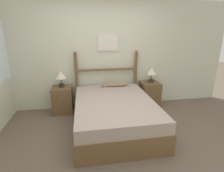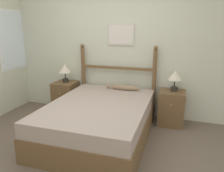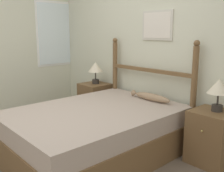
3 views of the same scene
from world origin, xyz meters
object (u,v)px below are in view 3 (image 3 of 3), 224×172
(table_lamp_left, at_px, (95,68))
(fish_pillow, at_px, (151,97))
(bed, at_px, (95,132))
(nightstand_left, at_px, (95,101))
(nightstand_right, at_px, (211,137))
(table_lamp_right, at_px, (219,88))

(table_lamp_left, xyz_separation_m, fish_pillow, (1.25, -0.04, -0.26))
(bed, height_order, nightstand_left, nightstand_left)
(bed, distance_m, nightstand_right, 1.36)
(bed, xyz_separation_m, nightstand_left, (-1.07, 0.84, 0.03))
(table_lamp_left, bearing_deg, fish_pillow, -1.97)
(fish_pillow, bearing_deg, bed, -102.79)
(bed, xyz_separation_m, fish_pillow, (0.19, 0.82, 0.34))
(nightstand_right, distance_m, table_lamp_right, 0.58)
(nightstand_left, height_order, table_lamp_right, table_lamp_right)
(nightstand_right, height_order, table_lamp_left, table_lamp_left)
(bed, relative_size, nightstand_right, 3.33)
(bed, bearing_deg, table_lamp_left, 141.01)
(nightstand_right, height_order, table_lamp_right, table_lamp_right)
(nightstand_left, xyz_separation_m, table_lamp_right, (2.16, 0.03, 0.57))
(nightstand_right, bearing_deg, bed, -141.74)
(table_lamp_right, bearing_deg, fish_pillow, -176.44)
(nightstand_left, relative_size, nightstand_right, 1.00)
(nightstand_left, height_order, nightstand_right, same)
(nightstand_left, distance_m, fish_pillow, 1.30)
(table_lamp_left, relative_size, table_lamp_right, 1.00)
(nightstand_right, xyz_separation_m, table_lamp_left, (-2.14, 0.02, 0.57))
(nightstand_left, bearing_deg, table_lamp_right, 0.85)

